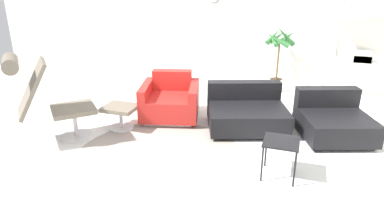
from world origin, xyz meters
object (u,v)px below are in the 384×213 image
Objects in this scene: armchair_red at (170,102)px; potted_plant at (278,57)px; couch_low at (246,113)px; side_table at (281,145)px; ottoman at (120,112)px; couch_second at (333,121)px; lounge_chair at (43,92)px; shelf_unit at (367,40)px.

armchair_red is 2.43m from potted_plant.
couch_low reaches higher than side_table.
ottoman is at bearing 165.73° from side_table.
couch_second is at bearing 64.71° from side_table.
couch_low is 1.04× the size of potted_plant.
lounge_chair is at bearing 1.65° from couch_second.
potted_plant is (1.45, 1.91, 0.42)m from armchair_red.
armchair_red reaches higher than side_table.
lounge_chair is 2.79× the size of side_table.
couch_second is at bearing -62.60° from potted_plant.
lounge_chair is at bearing -178.04° from side_table.
couch_low is 1.20m from couch_second.
couch_low is 3.12× the size of side_table.
armchair_red reaches higher than couch_low.
couch_second is 2.25m from shelf_unit.
couch_second is 1.43m from side_table.
armchair_red is at bearing 146.01° from side_table.
side_table is (2.32, -0.59, 0.12)m from ottoman.
ottoman is 3.24m from potted_plant.
lounge_chair is 1.16× the size of armchair_red.
armchair_red is at bearing 48.74° from ottoman.
potted_plant reaches higher than lounge_chair.
couch_low is 1.37m from side_table.
couch_low is at bearing 73.77° from lounge_chair.
couch_second is 0.57× the size of shelf_unit.
ottoman is 0.45× the size of armchair_red.
ottoman is (0.70, 0.69, -0.45)m from lounge_chair.
ottoman is 2.40m from side_table.
shelf_unit is at bearing 7.58° from potted_plant.
ottoman is 0.23× the size of shelf_unit.
ottoman is 0.36× the size of potted_plant.
shelf_unit reaches higher than armchair_red.
shelf_unit is (1.15, 3.31, 0.67)m from side_table.
couch_second is at bearing 13.36° from ottoman.
shelf_unit is at bearing 38.08° from ottoman.
couch_second is (3.63, 1.39, -0.48)m from lounge_chair.
side_table is 0.33× the size of potted_plant.
potted_plant is (-0.95, 1.83, 0.46)m from couch_second.
ottoman is at bearing 34.01° from armchair_red.
couch_low is at bearing -129.76° from shelf_unit.
shelf_unit reaches higher than couch_second.
couch_second is (2.93, 0.70, -0.04)m from ottoman.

